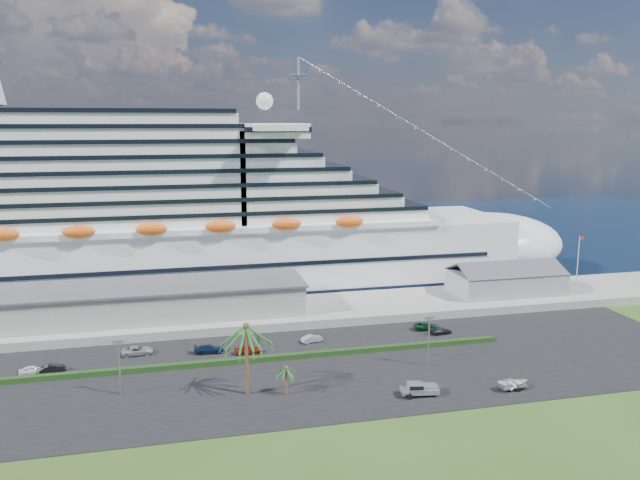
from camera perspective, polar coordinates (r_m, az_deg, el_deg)
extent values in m
plane|color=#334B19|center=(92.55, 0.02, -14.35)|extent=(420.00, 420.00, 0.00)
cube|color=black|center=(102.35, -1.43, -11.78)|extent=(140.00, 38.00, 0.12)
cube|color=gray|center=(128.92, -4.11, -6.60)|extent=(240.00, 20.00, 1.80)
cube|color=black|center=(216.04, -7.95, 0.15)|extent=(420.00, 160.00, 0.02)
cube|color=silver|center=(148.88, -13.27, -1.68)|extent=(160.00, 30.00, 16.00)
ellipsoid|color=silver|center=(168.70, 15.01, -0.32)|extent=(40.00, 30.00, 16.00)
cube|color=black|center=(150.46, -13.16, -4.21)|extent=(164.00, 30.60, 2.40)
cube|color=silver|center=(146.44, -18.36, 6.41)|extent=(128.00, 26.00, 24.80)
cube|color=silver|center=(147.26, -4.73, 9.97)|extent=(14.00, 38.00, 3.20)
cylinder|color=gray|center=(148.76, -1.97, 14.09)|extent=(0.70, 0.70, 12.00)
ellipsoid|color=#ED5B16|center=(131.61, -15.16, 0.97)|extent=(90.00, 2.40, 2.60)
ellipsoid|color=#ED5B16|center=(162.86, -14.85, 2.80)|extent=(90.00, 2.40, 2.60)
cube|color=black|center=(148.72, -13.28, -1.38)|extent=(144.00, 30.40, 0.90)
cube|color=gray|center=(126.48, -15.43, -5.47)|extent=(60.00, 14.00, 6.00)
cube|color=#4C4C54|center=(125.67, -15.50, -4.11)|extent=(61.00, 15.00, 0.40)
cube|color=gray|center=(145.24, 16.61, -3.69)|extent=(24.00, 12.00, 4.80)
cube|color=#4C4C54|center=(141.89, 17.29, -2.57)|extent=(24.00, 6.31, 2.74)
cube|color=#4C4C54|center=(146.95, 16.11, -2.06)|extent=(24.00, 6.31, 2.74)
cylinder|color=silver|center=(154.10, 22.50, -1.88)|extent=(0.16, 0.16, 12.00)
cube|color=red|center=(153.35, 22.80, 0.18)|extent=(1.00, 0.04, 0.70)
cube|color=black|center=(105.56, -6.33, -10.83)|extent=(88.00, 1.10, 0.90)
cylinder|color=gray|center=(96.59, -17.85, -11.13)|extent=(0.24, 0.24, 8.00)
cube|color=gray|center=(95.18, -18.00, -8.83)|extent=(1.60, 0.35, 0.35)
cylinder|color=gray|center=(103.93, 9.91, -9.19)|extent=(0.24, 0.24, 8.00)
cube|color=gray|center=(102.62, 9.98, -7.03)|extent=(1.60, 0.35, 0.35)
cylinder|color=#47301E|center=(92.54, -6.71, -10.89)|extent=(0.54, 0.54, 10.50)
sphere|color=#47301E|center=(90.74, -6.78, -7.81)|extent=(0.98, 0.98, 0.98)
cylinder|color=#47301E|center=(93.09, -3.11, -12.80)|extent=(0.35, 0.35, 4.20)
sphere|color=#47301E|center=(92.27, -3.12, -11.60)|extent=(0.73, 0.73, 0.73)
imported|color=white|center=(110.23, -24.84, -10.73)|extent=(4.03, 2.13, 1.31)
imported|color=black|center=(109.51, -23.31, -10.74)|extent=(4.37, 2.84, 1.36)
imported|color=#9FA3A7|center=(112.50, -16.37, -9.68)|extent=(5.46, 2.88, 1.46)
imported|color=#11203E|center=(110.50, -10.13, -9.77)|extent=(5.14, 2.33, 1.46)
imported|color=maroon|center=(109.26, -6.62, -9.90)|extent=(4.50, 1.84, 1.53)
imported|color=#A6A8AD|center=(113.93, -0.73, -9.00)|extent=(4.23, 2.47, 1.32)
imported|color=#0D3518|center=(122.08, 9.75, -7.78)|extent=(5.30, 3.12, 1.39)
imported|color=black|center=(120.21, 10.97, -8.16)|extent=(4.39, 2.07, 1.24)
cylinder|color=black|center=(92.89, 8.19, -14.01)|extent=(0.85, 0.41, 0.81)
cylinder|color=black|center=(94.52, 7.75, -13.55)|extent=(0.85, 0.41, 0.81)
cylinder|color=black|center=(94.16, 10.26, -13.72)|extent=(0.85, 0.41, 0.81)
cylinder|color=black|center=(95.77, 9.79, -13.28)|extent=(0.85, 0.41, 0.81)
cube|color=#A1A3A7|center=(94.23, 9.10, -13.43)|extent=(5.72, 2.85, 0.71)
cube|color=#A1A3A7|center=(94.60, 9.95, -13.09)|extent=(2.71, 2.33, 0.56)
cube|color=#A1A3A7|center=(93.69, 8.70, -13.09)|extent=(2.50, 2.25, 0.96)
cube|color=black|center=(93.65, 8.70, -13.03)|extent=(2.31, 2.27, 0.56)
cube|color=#A1A3A7|center=(93.34, 7.74, -13.50)|extent=(1.20, 2.04, 0.35)
cube|color=gray|center=(99.32, 17.28, -12.64)|extent=(4.57, 2.04, 0.12)
cylinder|color=gray|center=(98.36, 16.23, -12.82)|extent=(2.12, 0.27, 0.08)
cylinder|color=black|center=(98.92, 17.73, -12.91)|extent=(0.63, 0.27, 0.62)
cylinder|color=black|center=(100.27, 17.21, -12.55)|extent=(0.63, 0.27, 0.62)
imported|color=silver|center=(99.10, 17.29, -12.34)|extent=(5.19, 3.93, 1.01)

